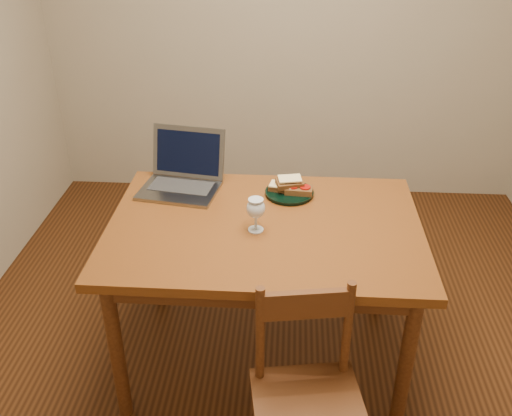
# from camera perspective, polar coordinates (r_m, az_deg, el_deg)

# --- Properties ---
(floor) EXTENTS (3.20, 3.20, 0.02)m
(floor) POSITION_cam_1_polar(r_m,az_deg,el_deg) (2.91, 2.19, -13.10)
(floor) COLOR black
(floor) RESTS_ON ground
(back_wall) EXTENTS (3.20, 0.02, 2.60)m
(back_wall) POSITION_cam_1_polar(r_m,az_deg,el_deg) (3.79, 3.45, 19.70)
(back_wall) COLOR gray
(back_wall) RESTS_ON floor
(table) EXTENTS (1.30, 0.90, 0.74)m
(table) POSITION_cam_1_polar(r_m,az_deg,el_deg) (2.41, 0.86, -3.36)
(table) COLOR #512C0D
(table) RESTS_ON floor
(chair) EXTENTS (0.44, 0.42, 0.41)m
(chair) POSITION_cam_1_polar(r_m,az_deg,el_deg) (2.08, 5.22, -17.82)
(chair) COLOR #391B0B
(chair) RESTS_ON floor
(plate) EXTENTS (0.22, 0.22, 0.02)m
(plate) POSITION_cam_1_polar(r_m,az_deg,el_deg) (2.58, 3.35, 1.50)
(plate) COLOR black
(plate) RESTS_ON table
(sandwich_cheese) EXTENTS (0.12, 0.09, 0.03)m
(sandwich_cheese) POSITION_cam_1_polar(r_m,az_deg,el_deg) (2.58, 2.56, 2.16)
(sandwich_cheese) COLOR #381E0C
(sandwich_cheese) RESTS_ON plate
(sandwich_tomato) EXTENTS (0.13, 0.08, 0.04)m
(sandwich_tomato) POSITION_cam_1_polar(r_m,az_deg,el_deg) (2.56, 4.31, 1.92)
(sandwich_tomato) COLOR #381E0C
(sandwich_tomato) RESTS_ON plate
(sandwich_top) EXTENTS (0.13, 0.10, 0.04)m
(sandwich_top) POSITION_cam_1_polar(r_m,az_deg,el_deg) (2.56, 3.39, 2.60)
(sandwich_top) COLOR #381E0C
(sandwich_top) RESTS_ON plate
(milk_glass) EXTENTS (0.08, 0.08, 0.15)m
(milk_glass) POSITION_cam_1_polar(r_m,az_deg,el_deg) (2.29, -0.02, -0.68)
(milk_glass) COLOR white
(milk_glass) RESTS_ON table
(laptop) EXTENTS (0.39, 0.37, 0.25)m
(laptop) POSITION_cam_1_polar(r_m,az_deg,el_deg) (2.66, -7.27, 3.57)
(laptop) COLOR slate
(laptop) RESTS_ON table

